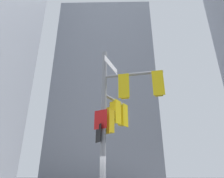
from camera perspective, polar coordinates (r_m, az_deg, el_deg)
name	(u,v)px	position (r m, az deg, el deg)	size (l,w,h in m)	color
building_mid_block	(106,96)	(36.99, -1.77, -1.93)	(16.00, 16.00, 30.29)	#9399A3
signal_pole_assembly	(118,112)	(8.70, 1.64, -6.86)	(3.03, 2.43, 7.37)	gray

